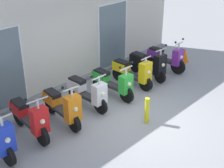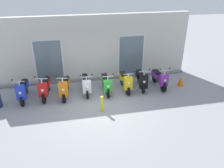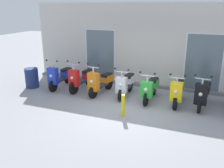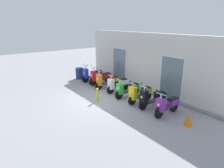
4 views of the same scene
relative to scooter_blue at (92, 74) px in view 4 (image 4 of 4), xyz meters
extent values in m
plane|color=#939399|center=(3.29, -1.29, -0.49)|extent=(40.00, 40.00, 0.00)
cube|color=beige|center=(3.29, 1.68, 1.20)|extent=(10.42, 0.30, 3.39)
cube|color=slate|center=(3.29, 1.43, -0.43)|extent=(10.42, 0.20, 0.12)
cube|color=silver|center=(1.15, 1.51, 0.66)|extent=(1.42, 0.04, 2.30)
cube|color=slate|center=(1.15, 1.49, 0.66)|extent=(1.30, 0.02, 2.22)
cube|color=silver|center=(5.42, 1.51, 0.66)|extent=(1.42, 0.04, 2.30)
cube|color=slate|center=(5.42, 1.49, 0.66)|extent=(1.30, 0.02, 2.22)
cylinder|color=black|center=(0.00, -0.53, -0.25)|extent=(0.10, 0.49, 0.49)
cylinder|color=black|center=(0.00, 0.61, -0.25)|extent=(0.10, 0.49, 0.49)
cube|color=#2D2D30|center=(0.00, 0.04, -0.15)|extent=(0.26, 0.71, 0.09)
cube|color=#1E38C6|center=(0.00, -0.49, 0.14)|extent=(0.38, 0.24, 0.66)
sphere|color=#F2EFCC|center=(0.00, -0.62, 0.18)|extent=(0.12, 0.12, 0.12)
cube|color=#1E38C6|center=(0.00, 0.51, 0.03)|extent=(0.30, 0.52, 0.28)
cube|color=black|center=(0.00, 0.47, 0.17)|extent=(0.26, 0.48, 0.11)
cylinder|color=silver|center=(0.00, -0.49, 0.56)|extent=(0.06, 0.06, 0.22)
cylinder|color=silver|center=(0.00, -0.49, 0.65)|extent=(0.48, 0.04, 0.04)
sphere|color=black|center=(0.24, -0.49, 0.75)|extent=(0.07, 0.07, 0.07)
sphere|color=black|center=(-0.24, -0.49, 0.75)|extent=(0.07, 0.07, 0.07)
cylinder|color=black|center=(0.91, -0.47, -0.23)|extent=(0.15, 0.53, 0.52)
cylinder|color=black|center=(1.02, 0.67, -0.23)|extent=(0.15, 0.53, 0.52)
cube|color=#2D2D30|center=(0.96, 0.10, -0.13)|extent=(0.33, 0.73, 0.09)
cube|color=red|center=(0.91, -0.43, 0.15)|extent=(0.40, 0.28, 0.63)
sphere|color=#F2EFCC|center=(0.90, -0.56, 0.19)|extent=(0.12, 0.12, 0.12)
cube|color=red|center=(1.01, 0.57, 0.04)|extent=(0.35, 0.55, 0.28)
cube|color=black|center=(1.01, 0.53, 0.18)|extent=(0.31, 0.50, 0.11)
cylinder|color=silver|center=(0.91, -0.43, 0.57)|extent=(0.06, 0.06, 0.25)
cylinder|color=silver|center=(0.91, -0.43, 0.67)|extent=(0.53, 0.09, 0.04)
sphere|color=black|center=(1.17, -0.46, 0.77)|extent=(0.07, 0.07, 0.07)
sphere|color=black|center=(0.65, -0.41, 0.77)|extent=(0.07, 0.07, 0.07)
cylinder|color=black|center=(1.78, -0.59, -0.26)|extent=(0.17, 0.46, 0.45)
cylinder|color=black|center=(1.94, 0.55, -0.26)|extent=(0.17, 0.46, 0.45)
cube|color=#2D2D30|center=(1.86, -0.02, -0.16)|extent=(0.36, 0.74, 0.09)
cube|color=orange|center=(1.78, -0.55, 0.13)|extent=(0.41, 0.29, 0.67)
sphere|color=#F2EFCC|center=(1.77, -0.68, 0.17)|extent=(0.12, 0.12, 0.12)
cube|color=orange|center=(1.92, 0.45, 0.01)|extent=(0.37, 0.56, 0.28)
cube|color=black|center=(1.92, 0.41, 0.15)|extent=(0.32, 0.51, 0.11)
cylinder|color=silver|center=(1.78, -0.55, 0.57)|extent=(0.06, 0.06, 0.24)
cylinder|color=silver|center=(1.78, -0.55, 0.67)|extent=(0.46, 0.10, 0.04)
sphere|color=black|center=(2.01, -0.59, 0.77)|extent=(0.07, 0.07, 0.07)
sphere|color=black|center=(1.56, -0.52, 0.77)|extent=(0.07, 0.07, 0.07)
cylinder|color=black|center=(2.82, -0.47, -0.26)|extent=(0.08, 0.46, 0.46)
cylinder|color=black|center=(2.83, 0.60, -0.26)|extent=(0.08, 0.46, 0.46)
cube|color=#2D2D30|center=(2.83, 0.07, -0.16)|extent=(0.27, 0.66, 0.09)
cube|color=white|center=(2.82, -0.43, 0.09)|extent=(0.38, 0.24, 0.57)
sphere|color=#F2EFCC|center=(2.82, -0.56, 0.13)|extent=(0.12, 0.12, 0.12)
cube|color=white|center=(2.83, 0.50, 0.06)|extent=(0.30, 0.52, 0.28)
cube|color=black|center=(2.83, 0.46, 0.20)|extent=(0.26, 0.48, 0.11)
cylinder|color=silver|center=(2.82, -0.43, 0.47)|extent=(0.06, 0.06, 0.24)
cylinder|color=silver|center=(2.82, -0.43, 0.57)|extent=(0.50, 0.04, 0.04)
sphere|color=black|center=(3.07, -0.43, 0.67)|extent=(0.07, 0.07, 0.07)
sphere|color=black|center=(2.57, -0.42, 0.67)|extent=(0.07, 0.07, 0.07)
cylinder|color=black|center=(3.77, -0.58, -0.24)|extent=(0.09, 0.49, 0.49)
cylinder|color=black|center=(3.79, 0.57, -0.24)|extent=(0.09, 0.49, 0.49)
cube|color=#2D2D30|center=(3.78, 0.00, -0.14)|extent=(0.28, 0.72, 0.09)
cube|color=green|center=(3.77, -0.54, 0.08)|extent=(0.39, 0.25, 0.54)
sphere|color=#F2EFCC|center=(3.76, -0.67, 0.12)|extent=(0.12, 0.12, 0.12)
cube|color=green|center=(3.79, 0.47, 0.01)|extent=(0.31, 0.53, 0.28)
cube|color=black|center=(3.79, 0.43, 0.15)|extent=(0.27, 0.49, 0.11)
cylinder|color=silver|center=(3.77, -0.54, 0.46)|extent=(0.06, 0.06, 0.25)
cylinder|color=silver|center=(3.77, -0.54, 0.56)|extent=(0.49, 0.05, 0.04)
sphere|color=black|center=(4.01, -0.54, 0.66)|extent=(0.07, 0.07, 0.07)
sphere|color=black|center=(3.52, -0.53, 0.66)|extent=(0.07, 0.07, 0.07)
cylinder|color=black|center=(4.73, -0.52, -0.26)|extent=(0.12, 0.45, 0.45)
cylinder|color=black|center=(4.73, 0.59, -0.26)|extent=(0.12, 0.45, 0.45)
cube|color=#2D2D30|center=(4.73, 0.03, -0.16)|extent=(0.26, 0.69, 0.09)
cube|color=yellow|center=(4.73, -0.48, 0.11)|extent=(0.38, 0.24, 0.64)
sphere|color=#F2EFCC|center=(4.73, -0.61, 0.15)|extent=(0.12, 0.12, 0.12)
cube|color=yellow|center=(4.73, 0.49, 0.04)|extent=(0.30, 0.52, 0.28)
cube|color=black|center=(4.73, 0.45, 0.18)|extent=(0.26, 0.48, 0.11)
cylinder|color=silver|center=(4.73, -0.48, 0.50)|extent=(0.06, 0.06, 0.19)
cylinder|color=silver|center=(4.73, -0.48, 0.58)|extent=(0.45, 0.04, 0.04)
sphere|color=black|center=(4.96, -0.48, 0.68)|extent=(0.07, 0.07, 0.07)
sphere|color=black|center=(4.51, -0.48, 0.68)|extent=(0.07, 0.07, 0.07)
cylinder|color=black|center=(5.49, -0.52, -0.27)|extent=(0.13, 0.45, 0.44)
cylinder|color=black|center=(5.61, 0.60, -0.27)|extent=(0.13, 0.45, 0.44)
cube|color=#2D2D30|center=(5.55, 0.04, -0.17)|extent=(0.34, 0.72, 0.09)
cube|color=black|center=(5.49, -0.48, 0.13)|extent=(0.40, 0.28, 0.67)
sphere|color=#F2EFCC|center=(5.48, -0.61, 0.17)|extent=(0.12, 0.12, 0.12)
cube|color=black|center=(5.60, 0.50, 0.04)|extent=(0.36, 0.55, 0.28)
cube|color=black|center=(5.60, 0.46, 0.18)|extent=(0.31, 0.51, 0.11)
cylinder|color=silver|center=(5.49, -0.48, 0.54)|extent=(0.06, 0.06, 0.21)
cylinder|color=silver|center=(5.49, -0.48, 0.63)|extent=(0.47, 0.09, 0.04)
sphere|color=black|center=(5.73, -0.51, 0.73)|extent=(0.07, 0.07, 0.07)
sphere|color=black|center=(5.26, -0.45, 0.73)|extent=(0.07, 0.07, 0.07)
cylinder|color=black|center=(6.50, -0.55, -0.23)|extent=(0.12, 0.53, 0.53)
cylinder|color=black|center=(6.46, 0.50, -0.23)|extent=(0.12, 0.53, 0.53)
cube|color=#2D2D30|center=(6.48, -0.03, -0.13)|extent=(0.28, 0.66, 0.09)
cube|color=purple|center=(6.49, -0.51, 0.11)|extent=(0.39, 0.25, 0.54)
sphere|color=#F2EFCC|center=(6.50, -0.64, 0.15)|extent=(0.12, 0.12, 0.12)
cube|color=purple|center=(6.47, 0.40, 0.03)|extent=(0.32, 0.53, 0.28)
cube|color=black|center=(6.47, 0.36, 0.17)|extent=(0.27, 0.49, 0.11)
cylinder|color=silver|center=(6.49, -0.51, 0.48)|extent=(0.06, 0.06, 0.26)
cylinder|color=silver|center=(6.49, -0.51, 0.59)|extent=(0.47, 0.05, 0.04)
sphere|color=black|center=(6.73, -0.50, 0.69)|extent=(0.07, 0.07, 0.07)
sphere|color=black|center=(6.26, -0.52, 0.69)|extent=(0.07, 0.07, 0.07)
cone|color=orange|center=(7.62, -0.13, -0.23)|extent=(0.32, 0.32, 0.52)
cylinder|color=yellow|center=(3.31, -1.64, -0.14)|extent=(0.12, 0.12, 0.70)
cylinder|color=navy|center=(-1.13, -0.38, -0.08)|extent=(0.54, 0.54, 0.81)
camera|label=1|loc=(-2.53, -5.86, 4.09)|focal=52.13mm
camera|label=2|loc=(2.13, -9.47, 4.77)|focal=36.01mm
camera|label=3|loc=(5.54, -8.21, 2.80)|focal=39.30mm
camera|label=4|loc=(11.47, -6.70, 3.43)|focal=31.60mm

